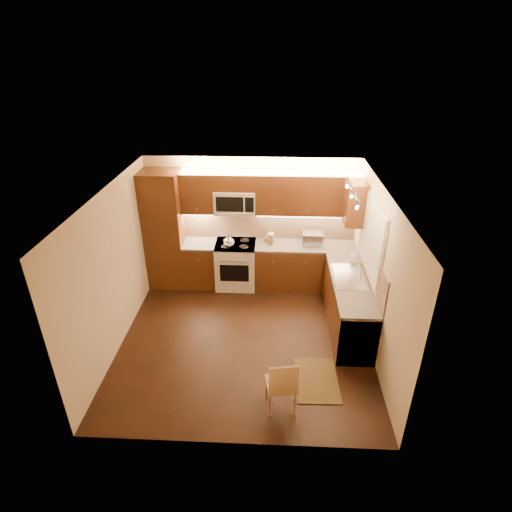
# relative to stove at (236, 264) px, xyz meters

# --- Properties ---
(floor) EXTENTS (4.00, 4.00, 0.01)m
(floor) POSITION_rel_stove_xyz_m (0.30, -1.68, -0.46)
(floor) COLOR black
(floor) RESTS_ON ground
(ceiling) EXTENTS (4.00, 4.00, 0.01)m
(ceiling) POSITION_rel_stove_xyz_m (0.30, -1.68, 2.04)
(ceiling) COLOR beige
(ceiling) RESTS_ON ground
(wall_back) EXTENTS (4.00, 0.01, 2.50)m
(wall_back) POSITION_rel_stove_xyz_m (0.30, 0.32, 0.79)
(wall_back) COLOR #C4AF8F
(wall_back) RESTS_ON ground
(wall_front) EXTENTS (4.00, 0.01, 2.50)m
(wall_front) POSITION_rel_stove_xyz_m (0.30, -3.67, 0.79)
(wall_front) COLOR #C4AF8F
(wall_front) RESTS_ON ground
(wall_left) EXTENTS (0.01, 4.00, 2.50)m
(wall_left) POSITION_rel_stove_xyz_m (-1.70, -1.68, 0.79)
(wall_left) COLOR #C4AF8F
(wall_left) RESTS_ON ground
(wall_right) EXTENTS (0.01, 4.00, 2.50)m
(wall_right) POSITION_rel_stove_xyz_m (2.30, -1.68, 0.79)
(wall_right) COLOR #C4AF8F
(wall_right) RESTS_ON ground
(pantry) EXTENTS (0.70, 0.60, 2.30)m
(pantry) POSITION_rel_stove_xyz_m (-1.35, 0.02, 0.69)
(pantry) COLOR #492A0F
(pantry) RESTS_ON floor
(base_cab_back_left) EXTENTS (0.62, 0.60, 0.86)m
(base_cab_back_left) POSITION_rel_stove_xyz_m (-0.69, 0.02, -0.03)
(base_cab_back_left) COLOR #492A0F
(base_cab_back_left) RESTS_ON floor
(counter_back_left) EXTENTS (0.62, 0.60, 0.04)m
(counter_back_left) POSITION_rel_stove_xyz_m (-0.69, 0.02, 0.42)
(counter_back_left) COLOR #3A3735
(counter_back_left) RESTS_ON base_cab_back_left
(base_cab_back_right) EXTENTS (1.92, 0.60, 0.86)m
(base_cab_back_right) POSITION_rel_stove_xyz_m (1.34, 0.02, -0.03)
(base_cab_back_right) COLOR #492A0F
(base_cab_back_right) RESTS_ON floor
(counter_back_right) EXTENTS (1.92, 0.60, 0.04)m
(counter_back_right) POSITION_rel_stove_xyz_m (1.34, 0.02, 0.42)
(counter_back_right) COLOR #3A3735
(counter_back_right) RESTS_ON base_cab_back_right
(base_cab_right) EXTENTS (0.60, 2.00, 0.86)m
(base_cab_right) POSITION_rel_stove_xyz_m (2.00, -1.28, -0.03)
(base_cab_right) COLOR #492A0F
(base_cab_right) RESTS_ON floor
(counter_right) EXTENTS (0.60, 2.00, 0.04)m
(counter_right) POSITION_rel_stove_xyz_m (2.00, -1.28, 0.42)
(counter_right) COLOR #3A3735
(counter_right) RESTS_ON base_cab_right
(dishwasher) EXTENTS (0.58, 0.60, 0.84)m
(dishwasher) POSITION_rel_stove_xyz_m (2.00, -1.98, -0.03)
(dishwasher) COLOR silver
(dishwasher) RESTS_ON floor
(backsplash_back) EXTENTS (3.30, 0.02, 0.60)m
(backsplash_back) POSITION_rel_stove_xyz_m (0.65, 0.31, 0.74)
(backsplash_back) COLOR tan
(backsplash_back) RESTS_ON wall_back
(backsplash_right) EXTENTS (0.02, 2.00, 0.60)m
(backsplash_right) POSITION_rel_stove_xyz_m (2.29, -1.28, 0.74)
(backsplash_right) COLOR tan
(backsplash_right) RESTS_ON wall_right
(upper_cab_back_left) EXTENTS (0.62, 0.35, 0.75)m
(upper_cab_back_left) POSITION_rel_stove_xyz_m (-0.69, 0.15, 1.42)
(upper_cab_back_left) COLOR #492A0F
(upper_cab_back_left) RESTS_ON wall_back
(upper_cab_back_right) EXTENTS (1.92, 0.35, 0.75)m
(upper_cab_back_right) POSITION_rel_stove_xyz_m (1.34, 0.15, 1.42)
(upper_cab_back_right) COLOR #492A0F
(upper_cab_back_right) RESTS_ON wall_back
(upper_cab_bridge) EXTENTS (0.76, 0.35, 0.31)m
(upper_cab_bridge) POSITION_rel_stove_xyz_m (0.00, 0.15, 1.63)
(upper_cab_bridge) COLOR #492A0F
(upper_cab_bridge) RESTS_ON wall_back
(upper_cab_right_corner) EXTENTS (0.35, 0.50, 0.75)m
(upper_cab_right_corner) POSITION_rel_stove_xyz_m (2.12, -0.28, 1.42)
(upper_cab_right_corner) COLOR #492A0F
(upper_cab_right_corner) RESTS_ON wall_right
(stove) EXTENTS (0.76, 0.65, 0.92)m
(stove) POSITION_rel_stove_xyz_m (0.00, 0.00, 0.00)
(stove) COLOR silver
(stove) RESTS_ON floor
(microwave) EXTENTS (0.76, 0.38, 0.44)m
(microwave) POSITION_rel_stove_xyz_m (0.00, 0.14, 1.26)
(microwave) COLOR silver
(microwave) RESTS_ON wall_back
(window_frame) EXTENTS (0.03, 1.44, 1.24)m
(window_frame) POSITION_rel_stove_xyz_m (2.29, -1.12, 1.14)
(window_frame) COLOR silver
(window_frame) RESTS_ON wall_right
(window_blinds) EXTENTS (0.02, 1.36, 1.16)m
(window_blinds) POSITION_rel_stove_xyz_m (2.27, -1.12, 1.14)
(window_blinds) COLOR silver
(window_blinds) RESTS_ON wall_right
(sink) EXTENTS (0.52, 0.86, 0.15)m
(sink) POSITION_rel_stove_xyz_m (2.00, -1.12, 0.52)
(sink) COLOR silver
(sink) RESTS_ON counter_right
(faucet) EXTENTS (0.20, 0.04, 0.30)m
(faucet) POSITION_rel_stove_xyz_m (2.18, -1.12, 0.59)
(faucet) COLOR silver
(faucet) RESTS_ON counter_right
(track_light_bar) EXTENTS (0.04, 1.20, 0.03)m
(track_light_bar) POSITION_rel_stove_xyz_m (1.85, -1.27, 2.00)
(track_light_bar) COLOR silver
(track_light_bar) RESTS_ON ceiling
(kettle) EXTENTS (0.25, 0.25, 0.23)m
(kettle) POSITION_rel_stove_xyz_m (-0.11, -0.11, 0.57)
(kettle) COLOR silver
(kettle) RESTS_ON stove
(toaster_oven) EXTENTS (0.40, 0.30, 0.24)m
(toaster_oven) POSITION_rel_stove_xyz_m (1.47, 0.08, 0.56)
(toaster_oven) COLOR silver
(toaster_oven) RESTS_ON counter_back_right
(knife_block) EXTENTS (0.11, 0.16, 0.21)m
(knife_block) POSITION_rel_stove_xyz_m (0.68, 0.07, 0.55)
(knife_block) COLOR #AF7A4F
(knife_block) RESTS_ON counter_back_right
(spice_jar_a) EXTENTS (0.06, 0.06, 0.10)m
(spice_jar_a) POSITION_rel_stove_xyz_m (0.47, 0.20, 0.49)
(spice_jar_a) COLOR silver
(spice_jar_a) RESTS_ON counter_back_right
(spice_jar_b) EXTENTS (0.04, 0.04, 0.09)m
(spice_jar_b) POSITION_rel_stove_xyz_m (0.58, 0.15, 0.48)
(spice_jar_b) COLOR brown
(spice_jar_b) RESTS_ON counter_back_right
(spice_jar_c) EXTENTS (0.04, 0.04, 0.10)m
(spice_jar_c) POSITION_rel_stove_xyz_m (0.70, 0.18, 0.49)
(spice_jar_c) COLOR silver
(spice_jar_c) RESTS_ON counter_back_right
(spice_jar_d) EXTENTS (0.05, 0.05, 0.10)m
(spice_jar_d) POSITION_rel_stove_xyz_m (0.59, 0.19, 0.49)
(spice_jar_d) COLOR #AB8833
(spice_jar_d) RESTS_ON counter_back_right
(soap_bottle) EXTENTS (0.10, 0.10, 0.21)m
(soap_bottle) POSITION_rel_stove_xyz_m (2.15, -0.59, 0.55)
(soap_bottle) COLOR silver
(soap_bottle) RESTS_ON counter_right
(rug) EXTENTS (0.62, 0.92, 0.01)m
(rug) POSITION_rel_stove_xyz_m (1.40, -2.58, -0.45)
(rug) COLOR black
(rug) RESTS_ON floor
(dining_chair) EXTENTS (0.43, 0.43, 0.84)m
(dining_chair) POSITION_rel_stove_xyz_m (0.87, -3.07, -0.04)
(dining_chair) COLOR #AF7A4F
(dining_chair) RESTS_ON floor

